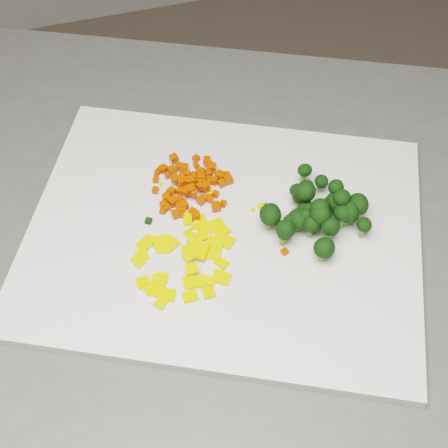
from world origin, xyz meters
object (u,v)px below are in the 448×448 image
object	(u,v)px
counter_block	(196,358)
cutting_board	(224,232)
broccoli_pile	(320,201)
carrot_pile	(190,180)
pepper_pile	(186,256)

from	to	relation	value
counter_block	cutting_board	size ratio (longest dim) A/B	2.00
cutting_board	broccoli_pile	xyz separation A→B (m)	(0.12, -0.01, 0.04)
counter_block	carrot_pile	world-z (taller)	carrot_pile
pepper_pile	counter_block	bearing A→B (deg)	77.85
counter_block	carrot_pile	bearing A→B (deg)	57.23
pepper_pile	broccoli_pile	xyz separation A→B (m)	(0.18, 0.02, 0.02)
pepper_pile	broccoli_pile	world-z (taller)	broccoli_pile
cutting_board	broccoli_pile	bearing A→B (deg)	-6.76
carrot_pile	broccoli_pile	distance (m)	0.17
cutting_board	broccoli_pile	world-z (taller)	broccoli_pile
counter_block	carrot_pile	xyz separation A→B (m)	(0.02, 0.02, 0.48)
cutting_board	counter_block	bearing A→B (deg)	125.96
counter_block	cutting_board	xyz separation A→B (m)	(0.04, -0.05, 0.46)
broccoli_pile	counter_block	bearing A→B (deg)	156.82
carrot_pile	cutting_board	bearing A→B (deg)	-72.92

